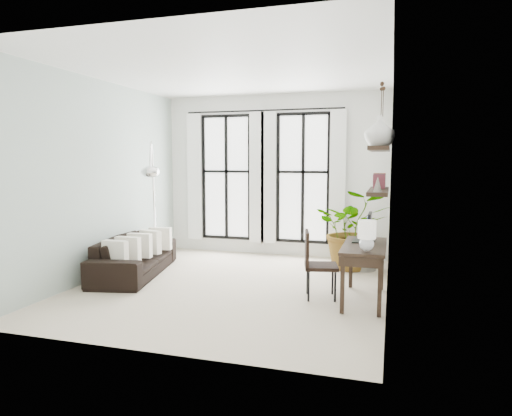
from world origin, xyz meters
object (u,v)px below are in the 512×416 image
at_px(sofa, 135,256).
at_px(desk, 364,249).
at_px(buddha, 363,250).
at_px(desk_chair, 315,260).
at_px(arc_lamp, 152,171).
at_px(plant, 353,229).

bearing_deg(sofa, desk, -108.58).
bearing_deg(buddha, sofa, -158.17).
bearing_deg(buddha, desk_chair, -106.06).
bearing_deg(arc_lamp, buddha, 15.88).
distance_m(desk, arc_lamp, 3.88).
distance_m(plant, buddha, 0.40).
height_order(plant, desk_chair, plant).
height_order(sofa, arc_lamp, arc_lamp).
relative_size(desk, buddha, 1.61).
bearing_deg(arc_lamp, sofa, -102.88).
xyz_separation_m(desk_chair, arc_lamp, (-2.99, 0.88, 1.18)).
height_order(desk, buddha, desk).
bearing_deg(sofa, plant, -78.83).
bearing_deg(desk_chair, plant, 66.32).
height_order(desk, arc_lamp, arc_lamp).
xyz_separation_m(sofa, plant, (3.46, 1.47, 0.39)).
xyz_separation_m(desk, buddha, (-0.12, 1.90, -0.38)).
bearing_deg(arc_lamp, desk, -13.82).
distance_m(sofa, desk_chair, 3.13).
bearing_deg(plant, buddha, -3.82).
bearing_deg(buddha, desk, -86.48).
height_order(plant, arc_lamp, arc_lamp).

